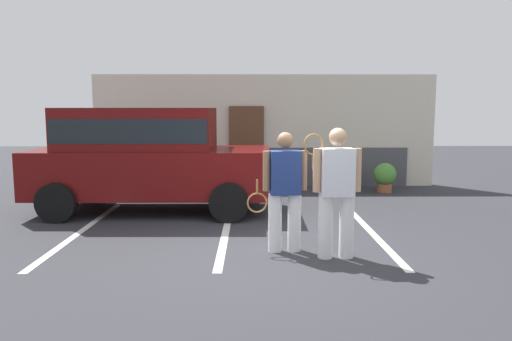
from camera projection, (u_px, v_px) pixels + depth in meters
name	position (u px, v px, depth m)	size (l,w,h in m)	color
ground_plane	(276.00, 256.00, 6.76)	(40.00, 40.00, 0.00)	#2D2D33
parking_stripe_0	(83.00, 230.00, 8.22)	(0.12, 4.40, 0.01)	silver
parking_stripe_1	(226.00, 230.00, 8.24)	(0.12, 4.40, 0.01)	silver
parking_stripe_2	(369.00, 229.00, 8.26)	(0.12, 4.40, 0.01)	silver
house_frontage	(264.00, 134.00, 12.84)	(8.89, 0.40, 2.91)	beige
parked_suv	(147.00, 154.00, 9.60)	(4.61, 2.18, 2.05)	#590C0C
tennis_player_man	(285.00, 190.00, 6.91)	(0.89, 0.31, 1.71)	white
tennis_player_woman	(336.00, 191.00, 6.60)	(0.80, 0.30, 1.78)	white
potted_plant_by_porch	(345.00, 173.00, 12.04)	(0.61, 0.61, 0.80)	#9E5638
potted_plant_secondary	(385.00, 176.00, 11.89)	(0.55, 0.55, 0.72)	#9E5638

